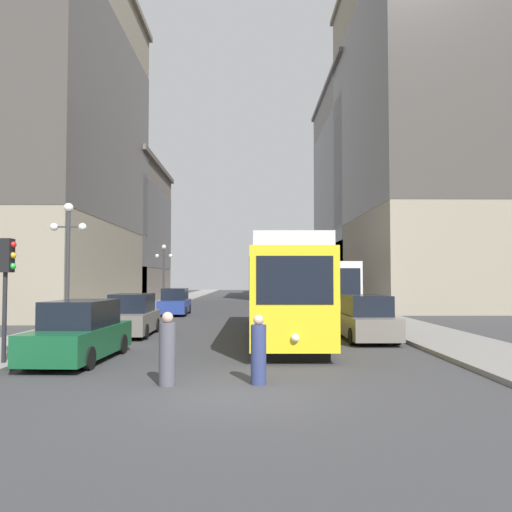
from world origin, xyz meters
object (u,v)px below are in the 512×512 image
streetcar (281,287)px  pedestrian_crossing_near (259,352)px  lamp_post_left_near (68,249)px  parked_car_right_far (366,319)px  pedestrian_crossing_far (167,351)px  transit_bus (322,287)px  parked_car_left_far (175,302)px  traffic_light_near_left (6,267)px  lamp_post_left_far (164,266)px  parked_car_left_mid (80,333)px  parked_car_left_near (132,316)px

streetcar → pedestrian_crossing_near: (-1.15, -9.88, -1.34)m
lamp_post_left_near → parked_car_right_far: bearing=3.8°
pedestrian_crossing_near → pedestrian_crossing_far: pedestrian_crossing_far is taller
transit_bus → pedestrian_crossing_far: 23.05m
parked_car_left_far → traffic_light_near_left: (-1.68, -20.73, 1.96)m
streetcar → lamp_post_left_near: lamp_post_left_near is taller
parked_car_left_far → lamp_post_left_near: size_ratio=0.90×
parked_car_right_far → parked_car_left_far: (-9.81, 14.54, -0.00)m
transit_bus → parked_car_right_far: (-0.13, -13.43, -1.10)m
streetcar → lamp_post_left_far: 21.50m
streetcar → parked_car_left_far: size_ratio=3.16×
pedestrian_crossing_near → pedestrian_crossing_far: size_ratio=0.95×
parked_car_left_mid → pedestrian_crossing_far: size_ratio=2.91×
streetcar → lamp_post_left_far: lamp_post_left_far is taller
transit_bus → parked_car_left_mid: (-9.94, -18.38, -1.10)m
streetcar → parked_car_left_far: bearing=116.9°
parked_car_right_far → pedestrian_crossing_far: size_ratio=2.76×
parked_car_left_near → lamp_post_left_near: 4.27m
pedestrian_crossing_near → lamp_post_left_near: 10.96m
parked_car_left_near → pedestrian_crossing_near: 11.62m
parked_car_left_mid → traffic_light_near_left: size_ratio=1.44×
transit_bus → parked_car_left_near: bearing=-132.2°
pedestrian_crossing_near → traffic_light_near_left: traffic_light_near_left is taller
streetcar → parked_car_right_far: (3.30, -1.42, -1.26)m
pedestrian_crossing_near → lamp_post_left_far: 30.62m
pedestrian_crossing_far → parked_car_left_mid: bearing=175.6°
transit_bus → parked_car_left_mid: 20.93m
pedestrian_crossing_far → parked_car_left_near: bearing=151.2°
parked_car_right_far → lamp_post_left_far: (-11.71, 21.16, 2.68)m
parked_car_left_near → traffic_light_near_left: traffic_light_near_left is taller
parked_car_left_mid → lamp_post_left_far: (-1.90, 26.11, 2.68)m
parked_car_right_far → parked_car_left_far: same height
parked_car_left_near → traffic_light_near_left: bearing=-102.9°
lamp_post_left_near → traffic_light_near_left: bearing=-87.7°
streetcar → pedestrian_crossing_near: bearing=-96.1°
streetcar → lamp_post_left_far: bearing=113.6°
parked_car_left_mid → pedestrian_crossing_far: 4.86m
traffic_light_near_left → lamp_post_left_near: lamp_post_left_near is taller
parked_car_left_mid → parked_car_left_far: size_ratio=1.05×
parked_car_left_mid → parked_car_left_near: bearing=92.8°
parked_car_left_far → lamp_post_left_far: (-1.90, 6.61, 2.68)m
parked_car_right_far → parked_car_left_mid: bearing=26.5°
pedestrian_crossing_far → transit_bus: bearing=117.0°
streetcar → lamp_post_left_near: 8.83m
streetcar → parked_car_left_mid: streetcar is taller
pedestrian_crossing_far → lamp_post_left_far: 30.31m
streetcar → transit_bus: streetcar is taller
streetcar → parked_car_left_mid: 9.20m
transit_bus → lamp_post_left_near: size_ratio=2.25×
traffic_light_near_left → parked_car_left_far: bearing=85.4°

